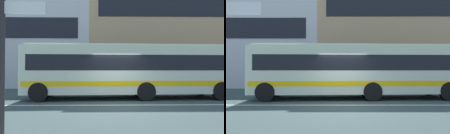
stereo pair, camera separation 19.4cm
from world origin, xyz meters
TOP-DOWN VIEW (x-y plane):
  - ground_plane at (0.00, 0.00)m, footprint 160.00×160.00m
  - lane_centre_line at (0.00, 0.00)m, footprint 60.00×0.16m
  - apartment_block_right at (8.29, 13.60)m, footprint 20.96×8.69m
  - transit_bus at (0.77, 2.45)m, footprint 11.85×3.14m

SIDE VIEW (x-z plane):
  - ground_plane at x=0.00m, z-range 0.00..0.00m
  - lane_centre_line at x=0.00m, z-range 0.00..0.01m
  - transit_bus at x=0.77m, z-range 0.16..3.23m
  - apartment_block_right at x=8.29m, z-range 0.00..13.68m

